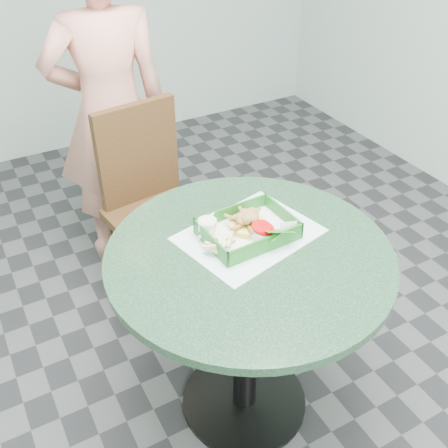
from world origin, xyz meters
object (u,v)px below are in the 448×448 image
diner_person (109,105)px  sauce_ramekin (207,228)px  food_basket (248,237)px  dining_chair (149,195)px  cafe_table (248,295)px  crab_sandwich (248,224)px

diner_person → sauce_ramekin: size_ratio=26.72×
food_basket → sauce_ramekin: sauce_ramekin is taller
dining_chair → diner_person: diner_person is taller
dining_chair → sauce_ramekin: 0.73m
diner_person → dining_chair: bearing=99.1°
diner_person → cafe_table: bearing=98.4°
cafe_table → food_basket: bearing=63.3°
food_basket → sauce_ramekin: size_ratio=4.62×
dining_chair → crab_sandwich: dining_chair is taller
dining_chair → crab_sandwich: size_ratio=7.48×
diner_person → sauce_ramekin: (-0.03, -1.04, -0.03)m
crab_sandwich → dining_chair: bearing=96.2°
crab_sandwich → sauce_ramekin: 0.13m
cafe_table → crab_sandwich: bearing=62.6°
cafe_table → sauce_ramekin: size_ratio=14.72×
crab_sandwich → sauce_ramekin: bearing=160.1°
diner_person → sauce_ramekin: bearing=94.4°
diner_person → food_basket: bearing=100.4°
cafe_table → dining_chair: bearing=92.2°
cafe_table → food_basket: 0.20m
food_basket → crab_sandwich: 0.04m
diner_person → sauce_ramekin: diner_person is taller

